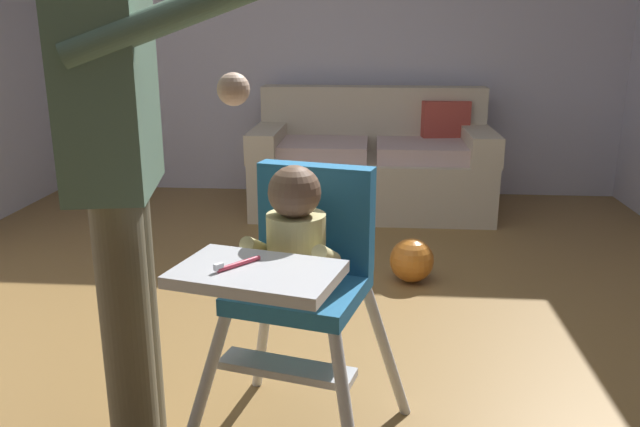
# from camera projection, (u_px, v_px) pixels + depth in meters

# --- Properties ---
(ground) EXTENTS (6.06, 7.20, 0.10)m
(ground) POSITION_uv_depth(u_px,v_px,m) (285.00, 374.00, 2.54)
(ground) COLOR olive
(wall_far) EXTENTS (5.26, 0.06, 2.53)m
(wall_far) POSITION_uv_depth(u_px,v_px,m) (332.00, 29.00, 4.89)
(wall_far) COLOR silver
(wall_far) RESTS_ON ground
(couch) EXTENTS (1.68, 0.86, 0.86)m
(couch) POSITION_uv_depth(u_px,v_px,m) (373.00, 163.00, 4.62)
(couch) COLOR beige
(couch) RESTS_ON ground
(high_chair) EXTENTS (0.73, 0.82, 0.92)m
(high_chair) POSITION_uv_depth(u_px,v_px,m) (299.00, 261.00, 1.86)
(high_chair) COLOR silver
(high_chair) RESTS_ON ground
(adult_standing) EXTENTS (0.58, 0.50, 1.62)m
(adult_standing) POSITION_uv_depth(u_px,v_px,m) (119.00, 165.00, 1.73)
(adult_standing) COLOR #635C47
(adult_standing) RESTS_ON ground
(toy_ball_second) EXTENTS (0.23, 0.23, 0.23)m
(toy_ball_second) POSITION_uv_depth(u_px,v_px,m) (412.00, 260.00, 3.32)
(toy_ball_second) COLOR orange
(toy_ball_second) RESTS_ON ground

